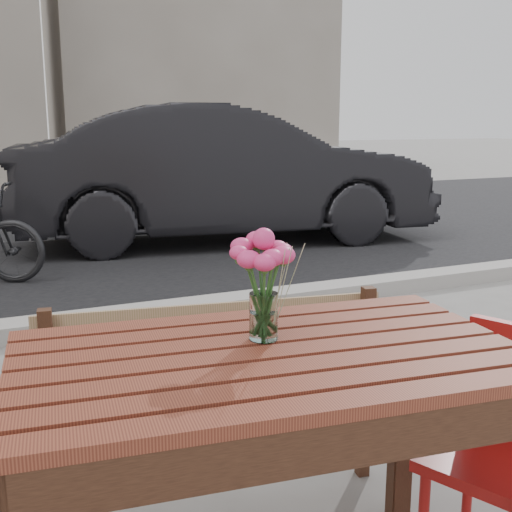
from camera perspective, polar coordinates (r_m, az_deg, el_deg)
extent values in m
cube|color=black|center=(8.42, -19.86, 1.62)|extent=(30.00, 8.00, 0.00)
cube|color=gray|center=(4.53, -15.54, -5.77)|extent=(30.00, 0.25, 0.12)
cube|color=gray|center=(17.30, -5.60, 17.15)|extent=(7.00, 3.00, 6.00)
cube|color=#592317|center=(1.70, 1.21, -8.96)|extent=(1.40, 0.92, 0.03)
cube|color=black|center=(2.10, -18.69, -17.63)|extent=(0.07, 0.07, 0.78)
cube|color=black|center=(2.37, 12.87, -13.66)|extent=(0.07, 0.07, 0.78)
cube|color=olive|center=(2.29, -2.63, -13.78)|extent=(1.33, 0.57, 0.03)
cube|color=olive|center=(2.38, -3.64, -7.12)|extent=(1.27, 0.25, 0.35)
cube|color=black|center=(2.44, 12.56, -17.63)|extent=(0.05, 0.05, 0.42)
cube|color=black|center=(2.40, -17.71, -13.61)|extent=(0.05, 0.05, 0.78)
cube|color=black|center=(2.59, 9.76, -11.19)|extent=(0.05, 0.05, 0.78)
cube|color=maroon|center=(2.15, 20.82, -16.87)|extent=(0.51, 0.51, 0.04)
cylinder|color=maroon|center=(2.43, 18.34, -18.77)|extent=(0.03, 0.03, 0.38)
cylinder|color=white|center=(1.76, 0.68, -5.39)|extent=(0.08, 0.08, 0.13)
cylinder|color=#2F6528|center=(1.74, 0.68, -3.33)|extent=(0.05, 0.05, 0.26)
imported|color=black|center=(7.61, -2.92, 7.30)|extent=(5.01, 2.39, 1.59)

